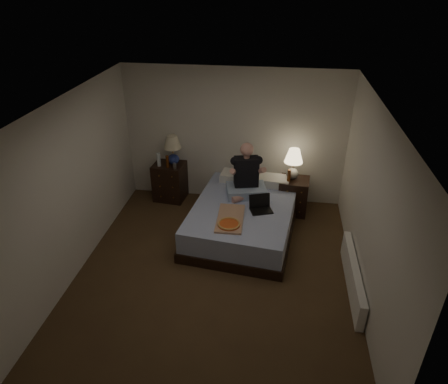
# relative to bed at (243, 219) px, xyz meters

# --- Properties ---
(floor) EXTENTS (4.00, 4.50, 0.00)m
(floor) POSITION_rel_bed_xyz_m (-0.30, -1.08, -0.26)
(floor) COLOR brown
(floor) RESTS_ON ground
(ceiling) EXTENTS (4.00, 4.50, 0.00)m
(ceiling) POSITION_rel_bed_xyz_m (-0.30, -1.08, 2.24)
(ceiling) COLOR white
(ceiling) RESTS_ON ground
(wall_back) EXTENTS (4.00, 0.00, 2.50)m
(wall_back) POSITION_rel_bed_xyz_m (-0.30, 1.17, 0.99)
(wall_back) COLOR white
(wall_back) RESTS_ON ground
(wall_front) EXTENTS (4.00, 0.00, 2.50)m
(wall_front) POSITION_rel_bed_xyz_m (-0.30, -3.33, 0.99)
(wall_front) COLOR white
(wall_front) RESTS_ON ground
(wall_left) EXTENTS (0.00, 4.50, 2.50)m
(wall_left) POSITION_rel_bed_xyz_m (-2.30, -1.08, 0.99)
(wall_left) COLOR white
(wall_left) RESTS_ON ground
(wall_right) EXTENTS (0.00, 4.50, 2.50)m
(wall_right) POSITION_rel_bed_xyz_m (1.70, -1.08, 0.99)
(wall_right) COLOR white
(wall_right) RESTS_ON ground
(bed) EXTENTS (1.82, 2.28, 0.53)m
(bed) POSITION_rel_bed_xyz_m (0.00, 0.00, 0.00)
(bed) COLOR #5E76BC
(bed) RESTS_ON floor
(nightstand_left) EXTENTS (0.61, 0.56, 0.73)m
(nightstand_left) POSITION_rel_bed_xyz_m (-1.50, 0.96, 0.10)
(nightstand_left) COLOR black
(nightstand_left) RESTS_ON floor
(nightstand_right) EXTENTS (0.55, 0.50, 0.66)m
(nightstand_right) POSITION_rel_bed_xyz_m (0.83, 0.78, 0.07)
(nightstand_right) COLOR black
(nightstand_right) RESTS_ON floor
(lamp_left) EXTENTS (0.34, 0.34, 0.56)m
(lamp_left) POSITION_rel_bed_xyz_m (-1.41, 0.97, 0.74)
(lamp_left) COLOR navy
(lamp_left) RESTS_ON nightstand_left
(lamp_right) EXTENTS (0.38, 0.38, 0.56)m
(lamp_right) POSITION_rel_bed_xyz_m (0.78, 0.82, 0.68)
(lamp_right) COLOR gray
(lamp_right) RESTS_ON nightstand_right
(water_bottle) EXTENTS (0.07, 0.07, 0.25)m
(water_bottle) POSITION_rel_bed_xyz_m (-1.65, 0.85, 0.59)
(water_bottle) COLOR silver
(water_bottle) RESTS_ON nightstand_left
(soda_can) EXTENTS (0.07, 0.07, 0.10)m
(soda_can) POSITION_rel_bed_xyz_m (-1.34, 0.79, 0.51)
(soda_can) COLOR #ADADA8
(soda_can) RESTS_ON nightstand_left
(beer_bottle_left) EXTENTS (0.06, 0.06, 0.23)m
(beer_bottle_left) POSITION_rel_bed_xyz_m (-1.48, 0.82, 0.58)
(beer_bottle_left) COLOR #4E250B
(beer_bottle_left) RESTS_ON nightstand_left
(beer_bottle_right) EXTENTS (0.06, 0.06, 0.23)m
(beer_bottle_right) POSITION_rel_bed_xyz_m (0.72, 0.68, 0.51)
(beer_bottle_right) COLOR #5A2A0C
(beer_bottle_right) RESTS_ON nightstand_right
(person) EXTENTS (0.76, 0.65, 0.93)m
(person) POSITION_rel_bed_xyz_m (0.01, 0.35, 0.73)
(person) COLOR black
(person) RESTS_ON bed
(laptop) EXTENTS (0.41, 0.38, 0.24)m
(laptop) POSITION_rel_bed_xyz_m (0.30, -0.14, 0.38)
(laptop) COLOR black
(laptop) RESTS_ON bed
(pizza_box) EXTENTS (0.42, 0.77, 0.08)m
(pizza_box) POSITION_rel_bed_xyz_m (-0.16, -0.65, 0.30)
(pizza_box) COLOR tan
(pizza_box) RESTS_ON bed
(radiator) EXTENTS (0.10, 1.60, 0.40)m
(radiator) POSITION_rel_bed_xyz_m (1.63, -1.14, -0.06)
(radiator) COLOR white
(radiator) RESTS_ON floor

